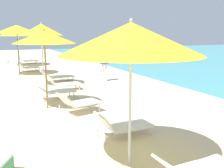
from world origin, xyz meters
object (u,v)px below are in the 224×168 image
(lounger_fifth_inland, at_px, (63,83))
(lounger_sixth_shoreside, at_px, (28,67))
(umbrella_sixth, at_px, (17,29))
(person_walking_near, at_px, (105,60))
(lounger_third_shoreside, at_px, (123,125))
(umbrella_third, at_px, (131,39))
(lounger_farthest_shoreside, at_px, (28,60))
(lounger_fifth_shoreside, at_px, (57,76))
(umbrella_fifth, at_px, (41,30))
(lounger_fourth_inland, at_px, (79,102))
(lounger_fourth_shoreside, at_px, (55,91))
(umbrella_farthest, at_px, (18,31))
(umbrella_fourth, at_px, (44,37))
(beach_ball, at_px, (8,61))

(lounger_fifth_inland, bearing_deg, lounger_sixth_shoreside, 93.02)
(umbrella_sixth, height_order, person_walking_near, umbrella_sixth)
(lounger_third_shoreside, bearing_deg, lounger_fifth_inland, 87.55)
(umbrella_third, distance_m, lounger_farthest_shoreside, 17.19)
(lounger_fifth_shoreside, xyz_separation_m, umbrella_sixth, (-1.43, 2.94, 2.21))
(umbrella_fifth, bearing_deg, lounger_fourth_inland, -87.75)
(lounger_third_shoreside, distance_m, lounger_fourth_inland, 2.19)
(lounger_fifth_inland, bearing_deg, lounger_fourth_shoreside, -115.79)
(lounger_fourth_inland, bearing_deg, lounger_fourth_shoreside, 83.14)
(lounger_third_shoreside, distance_m, lounger_sixth_shoreside, 11.76)
(lounger_fourth_shoreside, height_order, lounger_sixth_shoreside, lounger_fourth_shoreside)
(umbrella_farthest, bearing_deg, lounger_fifth_shoreside, -82.26)
(umbrella_third, relative_size, umbrella_sixth, 0.93)
(lounger_fourth_shoreside, bearing_deg, lounger_third_shoreside, -82.99)
(umbrella_third, relative_size, lounger_sixth_shoreside, 1.87)
(umbrella_farthest, xyz_separation_m, person_walking_near, (3.08, -8.07, -1.33))
(umbrella_fourth, bearing_deg, person_walking_near, 46.39)
(lounger_fifth_shoreside, distance_m, lounger_fifth_inland, 2.15)
(umbrella_sixth, bearing_deg, umbrella_fifth, -80.74)
(person_walking_near, xyz_separation_m, beach_ball, (-3.73, 10.32, -0.88))
(lounger_sixth_shoreside, distance_m, beach_ball, 5.37)
(umbrella_third, xyz_separation_m, umbrella_fourth, (-0.63, 4.33, -0.05))
(umbrella_third, distance_m, umbrella_fourth, 4.38)
(lounger_sixth_shoreside, relative_size, lounger_farthest_shoreside, 0.99)
(lounger_sixth_shoreside, bearing_deg, lounger_fourth_shoreside, -102.14)
(lounger_fourth_shoreside, bearing_deg, umbrella_third, -89.94)
(lounger_fourth_inland, xyz_separation_m, lounger_fifth_shoreside, (0.62, 5.44, -0.06))
(person_walking_near, distance_m, beach_ball, 11.01)
(umbrella_fourth, height_order, umbrella_sixth, umbrella_sixth)
(umbrella_third, xyz_separation_m, umbrella_sixth, (-0.70, 11.77, 0.24))
(umbrella_sixth, bearing_deg, lounger_sixth_shoreside, 62.42)
(lounger_fifth_inland, bearing_deg, person_walking_near, 26.26)
(umbrella_fourth, xyz_separation_m, lounger_fourth_inland, (0.73, -0.94, -1.86))
(lounger_fourth_shoreside, bearing_deg, umbrella_sixth, 93.55)
(lounger_third_shoreside, height_order, lounger_fifth_inland, lounger_fifth_inland)
(umbrella_third, bearing_deg, beach_ball, 92.84)
(umbrella_fifth, bearing_deg, lounger_farthest_shoreside, 86.61)
(umbrella_farthest, relative_size, lounger_farthest_shoreside, 1.96)
(lounger_fifth_inland, bearing_deg, umbrella_farthest, 92.57)
(person_walking_near, bearing_deg, lounger_farthest_shoreside, 19.93)
(lounger_fourth_inland, xyz_separation_m, beach_ball, (-1.01, 14.89, -0.18))
(umbrella_third, height_order, lounger_fourth_inland, umbrella_third)
(lounger_third_shoreside, bearing_deg, lounger_farthest_shoreside, 87.44)
(umbrella_third, distance_m, person_walking_near, 8.53)
(lounger_third_shoreside, relative_size, umbrella_sixth, 0.48)
(lounger_third_shoreside, height_order, lounger_fifth_shoreside, lounger_third_shoreside)
(lounger_sixth_shoreside, xyz_separation_m, beach_ball, (-0.84, 5.30, -0.11))
(lounger_fourth_inland, bearing_deg, umbrella_fourth, 113.79)
(lounger_fourth_inland, distance_m, beach_ball, 14.93)
(umbrella_third, bearing_deg, lounger_sixth_shoreside, 90.31)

